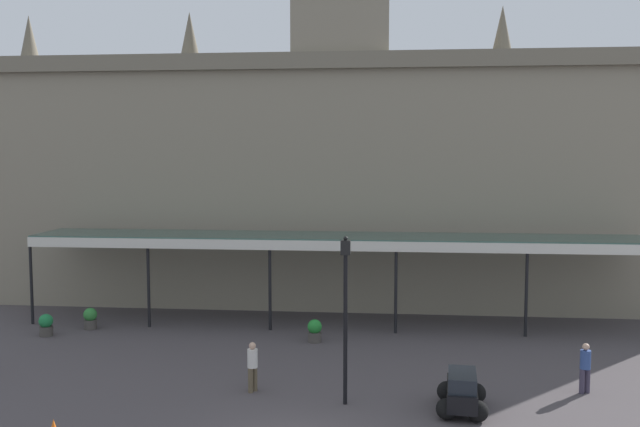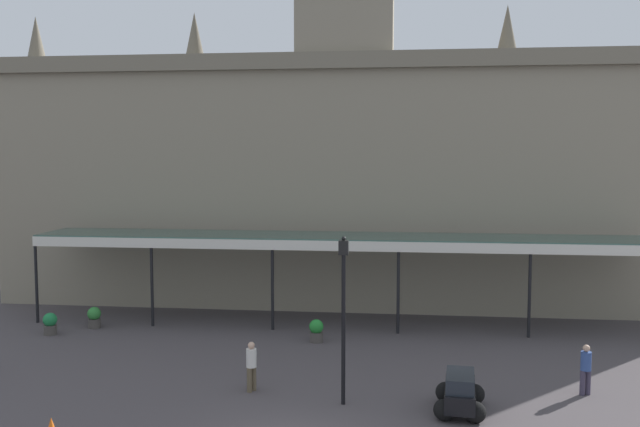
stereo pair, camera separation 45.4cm
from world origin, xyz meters
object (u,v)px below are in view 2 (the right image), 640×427
object	(u,v)px
car_black_estate	(460,394)
planter_forecourt_centre	(316,330)
pedestrian_beside_cars	(586,368)
planter_near_kerb	(50,324)
victorian_lamppost	(343,302)
planter_by_canopy	(94,317)
pedestrian_crossing_forecourt	(251,364)

from	to	relation	value
car_black_estate	planter_forecourt_centre	world-z (taller)	car_black_estate
pedestrian_beside_cars	planter_near_kerb	xyz separation A→B (m)	(-21.19, 5.07, -0.42)
pedestrian_beside_cars	victorian_lamppost	distance (m)	8.34
victorian_lamppost	planter_by_canopy	world-z (taller)	victorian_lamppost
victorian_lamppost	planter_near_kerb	xyz separation A→B (m)	(-13.40, 6.83, -2.79)
pedestrian_crossing_forecourt	planter_near_kerb	bearing A→B (deg)	149.72
car_black_estate	planter_by_canopy	bearing A→B (deg)	151.57
car_black_estate	planter_forecourt_centre	bearing A→B (deg)	126.02
pedestrian_beside_cars	car_black_estate	bearing A→B (deg)	-154.06
pedestrian_crossing_forecourt	planter_by_canopy	distance (m)	11.53
planter_by_canopy	planter_forecourt_centre	distance (m)	10.35
victorian_lamppost	planter_near_kerb	bearing A→B (deg)	153.01
planter_by_canopy	planter_near_kerb	xyz separation A→B (m)	(-1.40, -1.33, 0.00)
car_black_estate	planter_near_kerb	world-z (taller)	car_black_estate
pedestrian_beside_cars	pedestrian_crossing_forecourt	distance (m)	10.95
pedestrian_crossing_forecourt	planter_forecourt_centre	world-z (taller)	pedestrian_crossing_forecourt
pedestrian_crossing_forecourt	planter_forecourt_centre	size ratio (longest dim) A/B	1.74
car_black_estate	pedestrian_beside_cars	world-z (taller)	pedestrian_beside_cars
pedestrian_crossing_forecourt	victorian_lamppost	bearing A→B (deg)	-14.78
victorian_lamppost	planter_forecourt_centre	xyz separation A→B (m)	(-1.71, 7.01, -2.79)
car_black_estate	pedestrian_crossing_forecourt	size ratio (longest dim) A/B	1.39
car_black_estate	planter_forecourt_centre	size ratio (longest dim) A/B	2.42
victorian_lamppost	planter_by_canopy	size ratio (longest dim) A/B	5.55
pedestrian_crossing_forecourt	planter_forecourt_centre	bearing A→B (deg)	77.18
car_black_estate	pedestrian_crossing_forecourt	world-z (taller)	pedestrian_crossing_forecourt
planter_forecourt_centre	planter_near_kerb	bearing A→B (deg)	-179.12
planter_near_kerb	pedestrian_beside_cars	bearing A→B (deg)	-13.44
pedestrian_beside_cars	planter_by_canopy	distance (m)	20.81
planter_forecourt_centre	pedestrian_crossing_forecourt	bearing A→B (deg)	-102.82
car_black_estate	pedestrian_beside_cars	distance (m)	4.69
car_black_estate	planter_by_canopy	distance (m)	17.73
planter_by_canopy	planter_forecourt_centre	size ratio (longest dim) A/B	1.00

